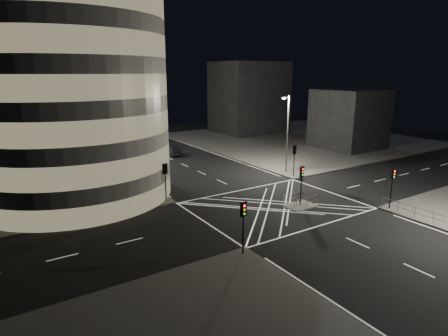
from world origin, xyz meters
TOP-DOWN VIEW (x-y plane):
  - ground at (0.00, 0.00)m, footprint 120.00×120.00m
  - sidewalk_far_right at (29.00, 27.00)m, footprint 42.00×42.00m
  - central_island at (2.00, -1.50)m, footprint 3.00×2.00m
  - office_tower_curved at (-20.74, 18.74)m, footprint 30.00×29.00m
  - building_right_far at (26.00, 40.00)m, footprint 14.00×12.00m
  - building_right_near at (30.00, 16.00)m, footprint 10.00×10.00m
  - building_far_end at (-4.00, 58.00)m, footprint 18.00×8.00m
  - tree_a at (-10.50, 9.00)m, footprint 3.82×3.82m
  - tree_b at (-10.50, 15.00)m, footprint 4.40×4.40m
  - tree_c at (-10.50, 21.00)m, footprint 4.77×4.77m
  - tree_d at (-10.50, 27.00)m, footprint 5.28×5.28m
  - tree_e at (-10.50, 33.00)m, footprint 3.51×3.51m
  - traffic_signal_fl at (-8.80, 6.80)m, footprint 0.55×0.22m
  - traffic_signal_nl at (-8.80, -6.80)m, footprint 0.55×0.22m
  - traffic_signal_fr at (8.80, 6.80)m, footprint 0.55×0.22m
  - traffic_signal_nr at (8.80, -6.80)m, footprint 0.55×0.22m
  - traffic_signal_island at (2.00, -1.50)m, footprint 0.55×0.22m
  - street_lamp_left_near at (-9.44, 12.00)m, footprint 1.25×0.25m
  - street_lamp_left_far at (-9.44, 30.00)m, footprint 1.25×0.25m
  - street_lamp_right_far at (9.44, 9.00)m, footprint 1.25×0.25m
  - railing_near_right at (8.30, -12.15)m, footprint 0.06×11.70m
  - railing_island_south at (2.00, -2.40)m, footprint 2.80×0.06m
  - railing_island_north at (2.00, -0.60)m, footprint 2.80×0.06m
  - sedan at (1.50, 27.05)m, footprint 1.92×4.48m

SIDE VIEW (x-z plane):
  - ground at x=0.00m, z-range 0.00..0.00m
  - sidewalk_far_right at x=29.00m, z-range 0.00..0.15m
  - central_island at x=2.00m, z-range 0.00..0.15m
  - railing_near_right at x=8.30m, z-range 0.15..1.25m
  - railing_island_south at x=2.00m, z-range 0.15..1.25m
  - railing_island_north at x=2.00m, z-range 0.15..1.25m
  - sedan at x=1.50m, z-range 0.00..1.44m
  - traffic_signal_fl at x=-8.80m, z-range 0.91..4.91m
  - traffic_signal_nl at x=-8.80m, z-range 0.91..4.91m
  - traffic_signal_fr at x=8.80m, z-range 0.91..4.91m
  - traffic_signal_nr at x=8.80m, z-range 0.91..4.91m
  - traffic_signal_island at x=2.00m, z-range 0.91..4.91m
  - tree_b at x=-10.50m, z-range 1.06..7.95m
  - tree_e at x=-10.50m, z-range 1.32..7.72m
  - tree_a at x=-10.50m, z-range 1.41..8.35m
  - tree_c at x=-10.50m, z-range 1.19..8.78m
  - building_right_near at x=30.00m, z-range 0.15..10.15m
  - street_lamp_left_near at x=-9.44m, z-range 0.54..10.54m
  - street_lamp_left_far at x=-9.44m, z-range 0.54..10.54m
  - street_lamp_right_far at x=9.44m, z-range 0.54..10.54m
  - tree_d at x=-10.50m, z-range 1.40..9.99m
  - building_right_far at x=26.00m, z-range 0.15..15.15m
  - building_far_end at x=-4.00m, z-range 0.00..18.00m
  - office_tower_curved at x=-20.74m, z-range -0.95..26.25m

